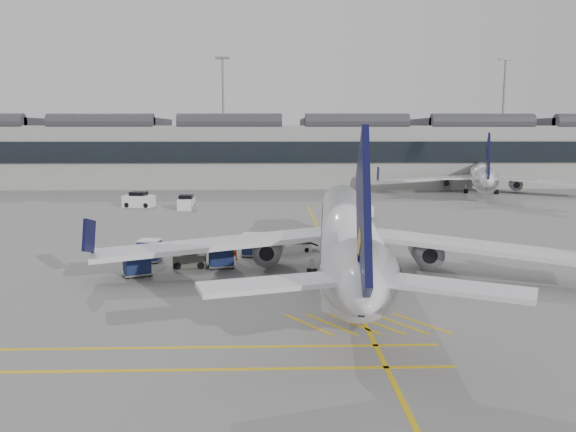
{
  "coord_description": "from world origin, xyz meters",
  "views": [
    {
      "loc": [
        5.12,
        -35.12,
        10.0
      ],
      "look_at": [
        6.3,
        4.61,
        4.0
      ],
      "focal_mm": 35.0,
      "sensor_mm": 36.0,
      "label": 1
    }
  ],
  "objects_px": {
    "belt_loader": "(288,246)",
    "pushback_tug": "(190,259)",
    "airliner_main": "(348,232)",
    "baggage_cart_a": "(253,244)",
    "ramp_agent_a": "(272,254)",
    "ramp_agent_b": "(233,250)"
  },
  "relations": [
    {
      "from": "belt_loader",
      "to": "pushback_tug",
      "type": "distance_m",
      "value": 9.01
    },
    {
      "from": "airliner_main",
      "to": "pushback_tug",
      "type": "xyz_separation_m",
      "value": [
        -11.42,
        2.36,
        -2.43
      ]
    },
    {
      "from": "belt_loader",
      "to": "baggage_cart_a",
      "type": "relative_size",
      "value": 2.19
    },
    {
      "from": "pushback_tug",
      "to": "baggage_cart_a",
      "type": "bearing_deg",
      "value": 33.32
    },
    {
      "from": "belt_loader",
      "to": "baggage_cart_a",
      "type": "distance_m",
      "value": 3.3
    },
    {
      "from": "ramp_agent_a",
      "to": "ramp_agent_b",
      "type": "height_order",
      "value": "ramp_agent_a"
    },
    {
      "from": "belt_loader",
      "to": "ramp_agent_a",
      "type": "xyz_separation_m",
      "value": [
        -1.34,
        -4.64,
        0.39
      ]
    },
    {
      "from": "pushback_tug",
      "to": "ramp_agent_b",
      "type": "bearing_deg",
      "value": 30.41
    },
    {
      "from": "ramp_agent_a",
      "to": "ramp_agent_b",
      "type": "bearing_deg",
      "value": 125.71
    },
    {
      "from": "pushback_tug",
      "to": "airliner_main",
      "type": "bearing_deg",
      "value": -15.57
    },
    {
      "from": "airliner_main",
      "to": "belt_loader",
      "type": "xyz_separation_m",
      "value": [
        -3.93,
        7.37,
        -2.52
      ]
    },
    {
      "from": "airliner_main",
      "to": "pushback_tug",
      "type": "distance_m",
      "value": 11.92
    },
    {
      "from": "belt_loader",
      "to": "pushback_tug",
      "type": "bearing_deg",
      "value": -167.45
    },
    {
      "from": "ramp_agent_a",
      "to": "ramp_agent_b",
      "type": "xyz_separation_m",
      "value": [
        -3.11,
        1.71,
        -0.05
      ]
    },
    {
      "from": "airliner_main",
      "to": "baggage_cart_a",
      "type": "relative_size",
      "value": 19.47
    },
    {
      "from": "belt_loader",
      "to": "ramp_agent_a",
      "type": "relative_size",
      "value": 2.44
    },
    {
      "from": "belt_loader",
      "to": "ramp_agent_b",
      "type": "bearing_deg",
      "value": -167.82
    },
    {
      "from": "belt_loader",
      "to": "baggage_cart_a",
      "type": "height_order",
      "value": "baggage_cart_a"
    },
    {
      "from": "airliner_main",
      "to": "ramp_agent_a",
      "type": "distance_m",
      "value": 6.31
    },
    {
      "from": "baggage_cart_a",
      "to": "ramp_agent_b",
      "type": "bearing_deg",
      "value": -128.37
    },
    {
      "from": "airliner_main",
      "to": "baggage_cart_a",
      "type": "bearing_deg",
      "value": 144.91
    },
    {
      "from": "pushback_tug",
      "to": "belt_loader",
      "type": "bearing_deg",
      "value": 29.87
    }
  ]
}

